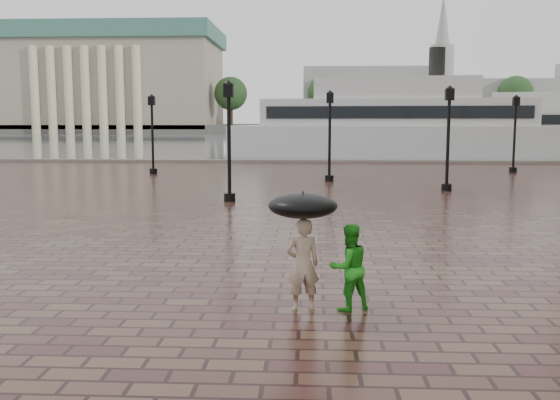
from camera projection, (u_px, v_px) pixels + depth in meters
name	position (u px, v px, depth m)	size (l,w,h in m)	color
ground	(444.00, 262.00, 13.49)	(300.00, 300.00, 0.00)	#361918
harbour_water	(329.00, 139.00, 104.63)	(240.00, 240.00, 0.00)	#444E53
quay_edge	(351.00, 163.00, 45.19)	(80.00, 0.60, 0.30)	slate
far_shore	(322.00, 128.00, 171.87)	(300.00, 60.00, 2.00)	#4C4C47
museum	(106.00, 77.00, 157.76)	(57.00, 32.50, 26.00)	gray
distant_skyline	(513.00, 95.00, 158.47)	(102.50, 22.00, 33.00)	gray
far_trees	(324.00, 94.00, 149.01)	(188.00, 8.00, 13.50)	#2D2119
street_lamps	(338.00, 135.00, 30.71)	(21.44, 14.44, 4.40)	black
adult_pedestrian	(303.00, 264.00, 9.99)	(0.55, 0.36, 1.50)	tan
child_pedestrian	(349.00, 267.00, 10.00)	(0.68, 0.53, 1.41)	#21991C
ferry_near	(395.00, 125.00, 51.53)	(27.60, 9.16, 8.89)	silver
ferry_far	(556.00, 129.00, 55.52)	(23.60, 11.20, 7.53)	silver
umbrella	(303.00, 206.00, 9.87)	(1.10, 1.10, 1.09)	black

